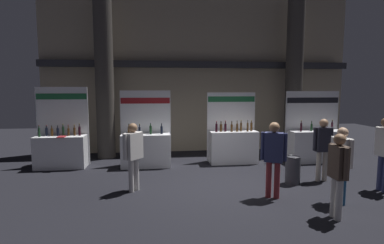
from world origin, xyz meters
name	(u,v)px	position (x,y,z in m)	size (l,w,h in m)	color
ground_plane	(224,185)	(0.00, 0.00, 0.00)	(24.00, 24.00, 0.00)	black
hall_colonnade	(200,74)	(0.00, 4.23, 2.98)	(11.62, 1.29, 6.02)	tan
exhibitor_booth_0	(61,148)	(-4.58, 2.30, 0.61)	(1.55, 0.71, 2.47)	white
exhibitor_booth_1	(146,147)	(-2.01, 2.13, 0.61)	(1.58, 0.66, 2.36)	white
exhibitor_booth_2	(233,144)	(0.81, 2.28, 0.61)	(1.62, 0.66, 2.29)	white
exhibitor_booth_3	(315,143)	(3.56, 2.09, 0.61)	(1.86, 0.66, 2.33)	white
trash_bin	(293,170)	(1.76, -0.07, 0.36)	(0.37, 0.37, 0.71)	#38383D
visitor_0	(323,145)	(2.62, 0.05, 0.97)	(0.55, 0.22, 1.65)	#ADA393
visitor_1	(274,153)	(0.87, -0.96, 1.01)	(0.51, 0.37, 1.70)	maroon
visitor_2	(341,159)	(2.14, -1.46, 0.96)	(0.31, 0.52, 1.63)	navy
visitor_4	(133,151)	(-2.22, -0.14, 0.98)	(0.46, 0.48, 1.62)	silver
visitor_5	(338,169)	(1.63, -2.13, 0.94)	(0.21, 0.54, 1.61)	silver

